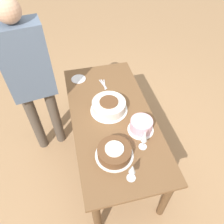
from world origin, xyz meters
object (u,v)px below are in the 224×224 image
at_px(cake_center_white, 109,106).
at_px(wine_glass_near, 144,137).
at_px(wine_glass_far, 132,170).
at_px(cake_back_decorated, 141,125).
at_px(cake_front_chocolate, 114,152).
at_px(person_cutting, 30,75).

xyz_separation_m(cake_center_white, wine_glass_near, (0.48, 0.18, 0.09)).
bearing_deg(cake_center_white, wine_glass_far, 0.24).
bearing_deg(wine_glass_far, cake_center_white, -179.76).
height_order(cake_center_white, cake_back_decorated, cake_back_decorated).
height_order(cake_center_white, cake_front_chocolate, cake_center_white).
height_order(wine_glass_near, person_cutting, person_cutting).
xyz_separation_m(cake_front_chocolate, wine_glass_near, (-0.02, 0.25, 0.09)).
distance_m(cake_center_white, cake_front_chocolate, 0.51).
bearing_deg(wine_glass_near, cake_back_decorated, 167.10).
relative_size(cake_center_white, cake_back_decorated, 1.54).
distance_m(cake_front_chocolate, person_cutting, 1.04).
xyz_separation_m(cake_back_decorated, wine_glass_near, (0.18, -0.04, 0.08)).
height_order(cake_center_white, wine_glass_far, wine_glass_far).
distance_m(wine_glass_near, person_cutting, 1.17).
bearing_deg(wine_glass_near, person_cutting, -132.69).
relative_size(cake_center_white, wine_glass_far, 1.93).
xyz_separation_m(wine_glass_near, wine_glass_far, (0.25, -0.18, -0.01)).
height_order(cake_center_white, person_cutting, person_cutting).
relative_size(cake_center_white, person_cutting, 0.21).
bearing_deg(cake_center_white, cake_back_decorated, 35.73).
xyz_separation_m(cake_back_decorated, wine_glass_far, (0.42, -0.22, 0.07)).
bearing_deg(cake_front_chocolate, cake_center_white, 171.91).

